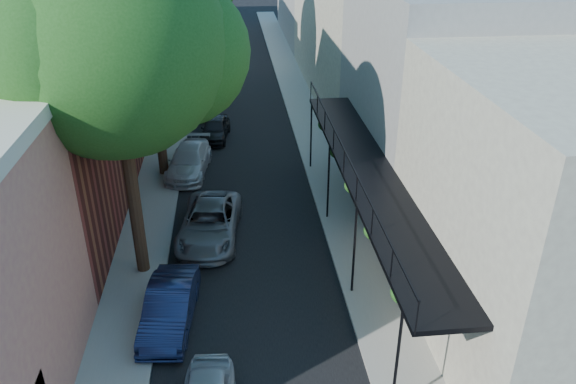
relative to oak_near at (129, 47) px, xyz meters
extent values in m
cube|color=black|center=(3.37, 19.74, -7.87)|extent=(6.00, 64.00, 0.01)
cube|color=gray|center=(-0.63, 19.74, -7.82)|extent=(2.00, 64.00, 0.12)
cube|color=gray|center=(7.37, 19.74, -7.82)|extent=(2.00, 64.00, 0.12)
cube|color=gray|center=(-1.65, 3.74, 0.12)|extent=(0.06, 7.00, 4.00)
cube|color=#9C9994|center=(-5.63, 15.74, -3.38)|extent=(8.00, 12.00, 9.00)
cube|color=#9C9994|center=(12.37, 4.74, -3.38)|extent=(8.00, 10.00, 9.00)
cube|color=beige|center=(12.37, 19.74, -3.88)|extent=(8.00, 20.00, 8.00)
cube|color=black|center=(7.57, -0.26, -4.38)|extent=(2.00, 16.00, 0.15)
cube|color=black|center=(6.62, -0.26, -3.50)|extent=(0.05, 16.00, 0.05)
cylinder|color=black|center=(6.67, -7.26, -6.07)|extent=(0.08, 0.08, 3.40)
cylinder|color=black|center=(6.67, 7.74, -6.07)|extent=(0.08, 0.08, 3.40)
sphere|color=#1E4D16|center=(6.97, -6.26, -4.83)|extent=(0.60, 0.60, 0.60)
sphere|color=#1E4D16|center=(6.97, -0.26, -4.83)|extent=(0.60, 0.60, 0.60)
sphere|color=#1E4D16|center=(6.97, 5.74, -4.83)|extent=(0.60, 0.60, 0.60)
cylinder|color=black|center=(-0.43, -0.26, -4.38)|extent=(0.44, 0.44, 7.00)
sphere|color=#1E4D16|center=(-0.43, -0.26, 0.14)|extent=(6.80, 6.80, 6.80)
sphere|color=#1E4D16|center=(1.27, 0.76, -0.36)|extent=(4.76, 4.76, 4.76)
cylinder|color=black|center=(-0.43, 7.74, -4.73)|extent=(0.44, 0.44, 6.30)
sphere|color=#1E4D16|center=(-0.43, 7.74, -0.68)|extent=(6.00, 6.00, 6.00)
sphere|color=#1E4D16|center=(1.07, 8.64, -1.18)|extent=(4.20, 4.20, 4.20)
cylinder|color=black|center=(-0.43, 16.74, -4.20)|extent=(0.44, 0.44, 7.35)
imported|color=#141D41|center=(0.77, -3.16, -7.24)|extent=(1.71, 3.99, 1.28)
imported|color=slate|center=(1.89, 1.76, -7.22)|extent=(2.69, 4.96, 1.32)
imported|color=silver|center=(0.77, 7.88, -7.24)|extent=(2.31, 4.56, 1.27)
imported|color=black|center=(1.97, 12.20, -7.28)|extent=(1.83, 3.65, 1.19)
imported|color=#676257|center=(1.24, 16.37, -7.27)|extent=(1.71, 3.82, 1.22)
camera|label=1|loc=(2.98, -17.15, 3.82)|focal=35.00mm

